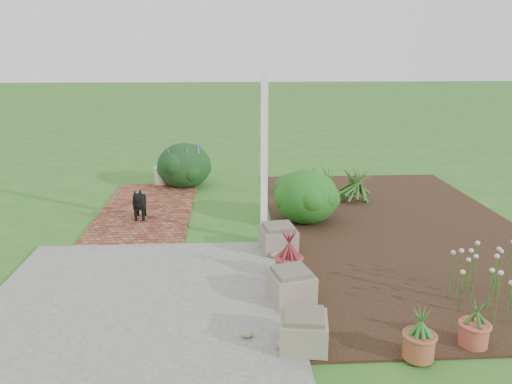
{
  "coord_description": "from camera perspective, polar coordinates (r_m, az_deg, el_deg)",
  "views": [
    {
      "loc": [
        -0.22,
        -6.95,
        2.79
      ],
      "look_at": [
        0.2,
        0.4,
        0.7
      ],
      "focal_mm": 35.0,
      "sensor_mm": 36.0,
      "label": 1
    }
  ],
  "objects": [
    {
      "name": "ground",
      "position": [
        7.49,
        -1.36,
        -6.02
      ],
      "size": [
        80.0,
        80.0,
        0.0
      ],
      "primitive_type": "plane",
      "color": "#2A6921",
      "rests_on": "ground"
    },
    {
      "name": "concrete_patio",
      "position": [
        5.98,
        -13.1,
        -12.2
      ],
      "size": [
        3.5,
        3.5,
        0.04
      ],
      "primitive_type": "cube",
      "color": "#61615E",
      "rests_on": "ground"
    },
    {
      "name": "brick_path",
      "position": [
        9.25,
        -12.33,
        -1.95
      ],
      "size": [
        1.6,
        3.5,
        0.04
      ],
      "primitive_type": "cube",
      "color": "#5B281C",
      "rests_on": "ground"
    },
    {
      "name": "garden_bed",
      "position": [
        8.4,
        15.86,
        -4.06
      ],
      "size": [
        4.0,
        7.0,
        0.03
      ],
      "primitive_type": "cube",
      "color": "black",
      "rests_on": "ground"
    },
    {
      "name": "veranda_post",
      "position": [
        7.23,
        0.93,
        3.56
      ],
      "size": [
        0.1,
        0.1,
        2.5
      ],
      "primitive_type": "cube",
      "color": "white",
      "rests_on": "ground"
    },
    {
      "name": "stone_trough_near",
      "position": [
        4.99,
        5.48,
        -15.65
      ],
      "size": [
        0.51,
        0.51,
        0.3
      ],
      "primitive_type": "cube",
      "rotation": [
        0.0,
        0.0,
        -0.15
      ],
      "color": "#7A765C",
      "rests_on": "concrete_patio"
    },
    {
      "name": "stone_trough_mid",
      "position": [
        5.83,
        4.05,
        -10.67
      ],
      "size": [
        0.56,
        0.56,
        0.31
      ],
      "primitive_type": "cube",
      "rotation": [
        0.0,
        0.0,
        0.25
      ],
      "color": "gray",
      "rests_on": "concrete_patio"
    },
    {
      "name": "stone_trough_far",
      "position": [
        7.16,
        2.58,
        -5.39
      ],
      "size": [
        0.54,
        0.54,
        0.32
      ],
      "primitive_type": "cube",
      "rotation": [
        0.0,
        0.0,
        0.14
      ],
      "color": "#766C58",
      "rests_on": "concrete_patio"
    },
    {
      "name": "black_dog",
      "position": [
        8.59,
        -13.2,
        -1.11
      ],
      "size": [
        0.2,
        0.59,
        0.51
      ],
      "rotation": [
        0.0,
        0.0,
        0.06
      ],
      "color": "black",
      "rests_on": "brick_path"
    },
    {
      "name": "cream_ceramic_urn",
      "position": [
        10.84,
        -10.82,
        1.85
      ],
      "size": [
        0.34,
        0.34,
        0.36
      ],
      "primitive_type": "cylinder",
      "rotation": [
        0.0,
        0.0,
        0.32
      ],
      "color": "beige",
      "rests_on": "brick_path"
    },
    {
      "name": "evergreen_shrub",
      "position": [
        8.31,
        5.8,
        -0.38
      ],
      "size": [
        1.38,
        1.38,
        0.9
      ],
      "primitive_type": "ellipsoid",
      "rotation": [
        0.0,
        0.0,
        0.4
      ],
      "color": "#1A4010",
      "rests_on": "garden_bed"
    },
    {
      "name": "agapanthus_clump_back",
      "position": [
        9.57,
        11.26,
        1.28
      ],
      "size": [
        1.11,
        1.11,
        0.8
      ],
      "primitive_type": null,
      "rotation": [
        0.0,
        0.0,
        0.29
      ],
      "color": "#1D3B11",
      "rests_on": "garden_bed"
    },
    {
      "name": "agapanthus_clump_front",
      "position": [
        9.52,
        7.73,
        1.48
      ],
      "size": [
        1.09,
        1.09,
        0.84
      ],
      "primitive_type": null,
      "rotation": [
        0.0,
        0.0,
        -0.17
      ],
      "color": "#0E390E",
      "rests_on": "garden_bed"
    },
    {
      "name": "pink_flower_patch",
      "position": [
        6.17,
        25.74,
        -9.2
      ],
      "size": [
        1.15,
        1.15,
        0.63
      ],
      "primitive_type": null,
      "rotation": [
        0.0,
        0.0,
        -0.19
      ],
      "color": "#113D0F",
      "rests_on": "garden_bed"
    },
    {
      "name": "terracotta_pot_bronze",
      "position": [
        6.36,
        3.76,
        -8.56
      ],
      "size": [
        0.42,
        0.42,
        0.27
      ],
      "primitive_type": "cylinder",
      "rotation": [
        0.0,
        0.0,
        -0.31
      ],
      "color": "brown",
      "rests_on": "garden_bed"
    },
    {
      "name": "terracotta_pot_small_left",
      "position": [
        5.45,
        23.63,
        -14.65
      ],
      "size": [
        0.3,
        0.3,
        0.23
      ],
      "primitive_type": "cylinder",
      "rotation": [
        0.0,
        0.0,
        -0.11
      ],
      "color": "#AA4D39",
      "rests_on": "garden_bed"
    },
    {
      "name": "terracotta_pot_small_right",
      "position": [
        5.08,
        18.1,
        -16.37
      ],
      "size": [
        0.36,
        0.36,
        0.24
      ],
      "primitive_type": "cylinder",
      "rotation": [
        0.0,
        0.0,
        -0.3
      ],
      "color": "brown",
      "rests_on": "garden_bed"
    },
    {
      "name": "purple_flowering_bush",
      "position": [
        10.62,
        -8.23,
        3.13
      ],
      "size": [
        1.18,
        1.18,
        0.96
      ],
      "primitive_type": "ellipsoid",
      "rotation": [
        0.0,
        0.0,
        0.05
      ],
      "color": "black",
      "rests_on": "ground"
    }
  ]
}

